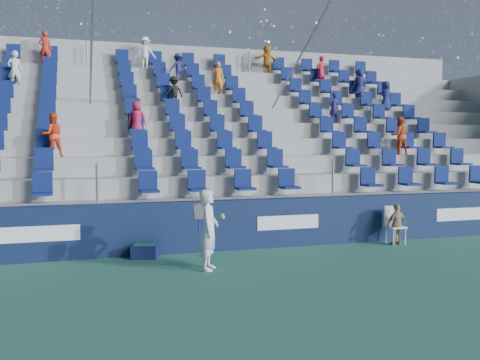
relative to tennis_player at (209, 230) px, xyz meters
name	(u,v)px	position (x,y,z in m)	size (l,w,h in m)	color
ground	(274,282)	(0.92, -1.30, -0.82)	(70.00, 70.00, 0.00)	#2A624D
sponsor_wall	(228,225)	(0.93, 1.85, -0.22)	(24.00, 0.32, 1.20)	#101C3D
grandstand	(186,156)	(0.92, 6.94, 1.32)	(24.00, 8.17, 6.63)	#9D9D98
tennis_player	(209,230)	(0.00, 0.00, 0.00)	(0.70, 0.70, 1.63)	silver
line_judge_chair	(394,222)	(5.17, 1.35, -0.27)	(0.42, 0.43, 0.96)	white
line_judge	(397,224)	(5.17, 1.20, -0.30)	(0.61, 0.25, 1.04)	tan
ball_bin	(145,251)	(-1.11, 1.45, -0.65)	(0.64, 0.52, 0.31)	#11163E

